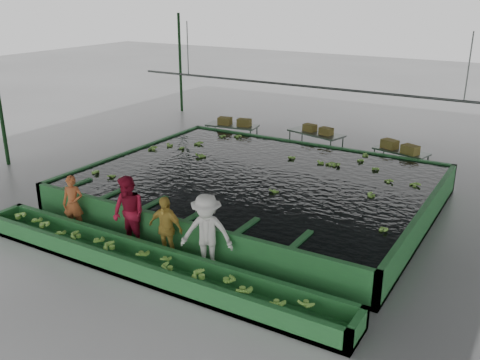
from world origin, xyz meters
The scene contains 21 objects.
ground centered at (0.00, 0.00, 0.00)m, with size 80.00×80.00×0.00m, color slate.
shed_roof centered at (0.00, 0.00, 5.00)m, with size 20.00×22.00×0.04m, color #95979C.
shed_posts centered at (0.00, 0.00, 2.50)m, with size 20.00×22.00×5.00m, color black, non-canonical shape.
flotation_tank centered at (0.00, 1.50, 0.45)m, with size 10.00×8.00×0.90m, color #286F33, non-canonical shape.
tank_water centered at (0.00, 1.50, 0.85)m, with size 9.70×7.70×0.00m, color black.
sorting_trough centered at (0.00, -3.60, 0.25)m, with size 10.00×1.00×0.50m, color #286F33, non-canonical shape.
cableway_rail centered at (0.00, 5.00, 3.00)m, with size 0.08×0.08×14.00m, color #59605B.
rail_hanger_left centered at (-5.00, 5.00, 4.00)m, with size 0.04×0.04×2.00m, color #59605B.
rail_hanger_right centered at (5.00, 5.00, 4.00)m, with size 0.04×0.04×2.00m, color #59605B.
worker_a centered at (-3.18, -2.80, 0.77)m, with size 0.56×0.37×1.53m, color #C16030.
worker_b centered at (-1.22, -2.80, 0.93)m, with size 0.90×0.70×1.86m, color #A4142E.
worker_c centered at (-0.08, -2.80, 0.79)m, with size 0.93×0.39×1.59m, color gold.
worker_d centered at (1.10, -2.80, 0.94)m, with size 1.21×0.70×1.87m, color silver.
packing_table_left centered at (-3.76, 6.19, 0.47)m, with size 2.07×0.83×0.94m, color #59605B, non-canonical shape.
packing_table_mid centered at (-0.30, 6.65, 0.49)m, with size 2.17×0.87×0.99m, color #59605B, non-canonical shape.
packing_table_right centered at (3.03, 6.32, 0.43)m, with size 1.88×0.75×0.85m, color #59605B, non-canonical shape.
box_stack_left centered at (-3.63, 6.15, 0.94)m, with size 1.35×0.38×0.29m, color olive, non-canonical shape.
box_stack_mid centered at (-0.21, 6.60, 0.99)m, with size 1.23×0.34×0.27m, color olive, non-canonical shape.
box_stack_right centered at (2.99, 6.22, 0.85)m, with size 1.41×0.39×0.30m, color olive, non-canonical shape.
floating_bananas centered at (0.00, 2.30, 0.85)m, with size 8.90×6.06×0.12m, color #87CB49, non-canonical shape.
trough_bananas centered at (0.00, -3.60, 0.40)m, with size 8.29×0.55×0.11m, color #87CB49, non-canonical shape.
Camera 1 is at (7.33, -11.77, 6.11)m, focal length 40.00 mm.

